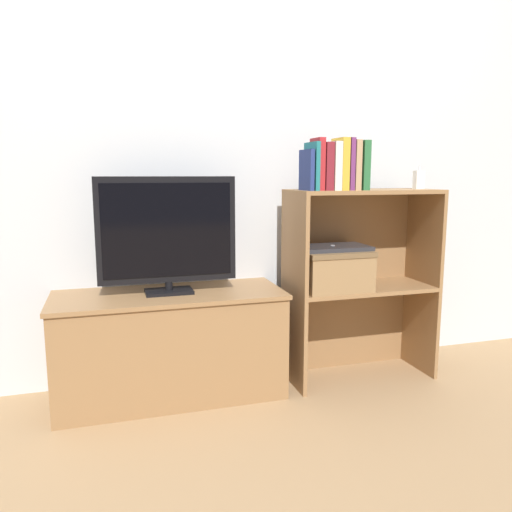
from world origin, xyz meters
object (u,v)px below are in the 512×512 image
at_px(book_plum, 347,164).
at_px(book_crimson, 317,164).
at_px(book_ivory, 332,166).
at_px(laptop, 332,248).
at_px(book_tan, 353,165).
at_px(book_maroon, 325,167).
at_px(tv_stand, 171,345).
at_px(book_mustard, 340,164).
at_px(tv, 167,232).
at_px(storage_basket_left, 332,267).
at_px(baby_monitor, 419,180).
at_px(book_forest, 360,166).
at_px(book_teal, 312,166).
at_px(book_navy, 307,170).

bearing_deg(book_plum, book_crimson, 180.00).
xyz_separation_m(book_ivory, laptop, (0.04, 0.05, -0.40)).
xyz_separation_m(book_tan, laptop, (-0.07, 0.05, -0.41)).
xyz_separation_m(book_crimson, book_maroon, (0.04, 0.00, -0.01)).
height_order(tv_stand, book_mustard, book_mustard).
relative_size(tv, storage_basket_left, 1.87).
relative_size(book_ivory, book_tan, 0.96).
height_order(tv, baby_monitor, baby_monitor).
height_order(book_forest, baby_monitor, book_forest).
bearing_deg(book_tan, book_forest, 0.00).
bearing_deg(book_mustard, book_ivory, -180.00).
xyz_separation_m(book_teal, laptop, (0.14, 0.05, -0.40)).
relative_size(book_mustard, book_plum, 1.00).
bearing_deg(tv_stand, laptop, -3.98).
xyz_separation_m(book_ivory, book_mustard, (0.04, 0.00, 0.01)).
xyz_separation_m(book_crimson, book_forest, (0.23, 0.00, -0.00)).
xyz_separation_m(book_mustard, laptop, (-0.01, 0.05, -0.41)).
bearing_deg(tv_stand, book_crimson, -8.66).
bearing_deg(book_plum, book_tan, 0.00).
height_order(book_mustard, book_plum, same).
bearing_deg(book_plum, tv_stand, 172.89).
distance_m(book_mustard, book_forest, 0.11).
relative_size(book_ivory, book_plum, 0.93).
xyz_separation_m(tv, book_plum, (0.85, -0.10, 0.31)).
distance_m(book_forest, laptop, 0.42).
relative_size(book_crimson, storage_basket_left, 0.71).
height_order(book_navy, baby_monitor, book_navy).
distance_m(baby_monitor, laptop, 0.59).
bearing_deg(tv, book_ivory, -7.68).
xyz_separation_m(book_navy, storage_basket_left, (0.17, 0.05, -0.48)).
height_order(book_crimson, book_maroon, book_crimson).
bearing_deg(storage_basket_left, book_maroon, -146.20).
height_order(tv_stand, storage_basket_left, storage_basket_left).
relative_size(book_forest, laptop, 0.65).
bearing_deg(book_tan, book_crimson, 180.00).
distance_m(book_tan, laptop, 0.42).
relative_size(tv_stand, book_navy, 5.68).
distance_m(book_teal, baby_monitor, 0.64).
height_order(tv, book_crimson, book_crimson).
bearing_deg(storage_basket_left, laptop, 0.00).
xyz_separation_m(tv_stand, book_forest, (0.93, -0.11, 0.85)).
bearing_deg(tv, book_mustard, -7.31).
height_order(book_maroon, storage_basket_left, book_maroon).
bearing_deg(tv, book_teal, -8.88).
height_order(tv, book_navy, book_navy).
relative_size(book_forest, storage_basket_left, 0.69).
height_order(book_maroon, laptop, book_maroon).
xyz_separation_m(tv, book_crimson, (0.70, -0.10, 0.31)).
height_order(book_teal, book_ivory, book_ivory).
xyz_separation_m(book_ivory, book_plum, (0.08, 0.00, 0.01)).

